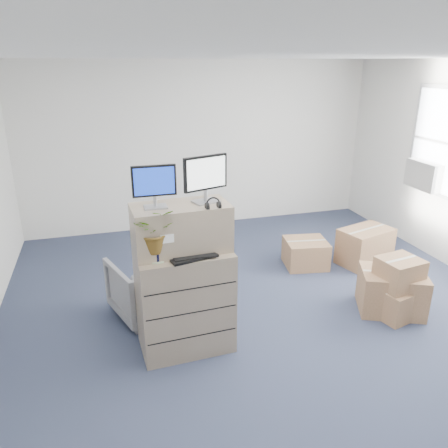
{
  "coord_description": "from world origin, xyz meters",
  "views": [
    {
      "loc": [
        -1.69,
        -3.76,
        2.75
      ],
      "look_at": [
        -0.48,
        0.4,
        1.14
      ],
      "focal_mm": 35.0,
      "sensor_mm": 36.0,
      "label": 1
    }
  ],
  "objects_px": {
    "monitor_left": "(154,184)",
    "keyboard": "(193,257)",
    "monitor_right": "(206,176)",
    "office_chair": "(147,284)",
    "potted_plant": "(155,236)",
    "filing_cabinet_lower": "(185,300)",
    "water_bottle": "(188,235)"
  },
  "relations": [
    {
      "from": "monitor_left",
      "to": "keyboard",
      "type": "distance_m",
      "value": 0.75
    },
    {
      "from": "monitor_right",
      "to": "office_chair",
      "type": "height_order",
      "value": "monitor_right"
    },
    {
      "from": "office_chair",
      "to": "potted_plant",
      "type": "bearing_deg",
      "value": 72.87
    },
    {
      "from": "monitor_left",
      "to": "potted_plant",
      "type": "bearing_deg",
      "value": -104.57
    },
    {
      "from": "filing_cabinet_lower",
      "to": "keyboard",
      "type": "bearing_deg",
      "value": -72.24
    },
    {
      "from": "filing_cabinet_lower",
      "to": "potted_plant",
      "type": "height_order",
      "value": "potted_plant"
    },
    {
      "from": "keyboard",
      "to": "potted_plant",
      "type": "distance_m",
      "value": 0.4
    },
    {
      "from": "monitor_left",
      "to": "water_bottle",
      "type": "bearing_deg",
      "value": 8.87
    },
    {
      "from": "water_bottle",
      "to": "office_chair",
      "type": "height_order",
      "value": "water_bottle"
    },
    {
      "from": "monitor_left",
      "to": "potted_plant",
      "type": "relative_size",
      "value": 0.92
    },
    {
      "from": "potted_plant",
      "to": "filing_cabinet_lower",
      "type": "bearing_deg",
      "value": 21.28
    },
    {
      "from": "potted_plant",
      "to": "office_chair",
      "type": "height_order",
      "value": "potted_plant"
    },
    {
      "from": "office_chair",
      "to": "keyboard",
      "type": "bearing_deg",
      "value": 92.83
    },
    {
      "from": "filing_cabinet_lower",
      "to": "monitor_left",
      "type": "distance_m",
      "value": 1.22
    },
    {
      "from": "keyboard",
      "to": "monitor_right",
      "type": "bearing_deg",
      "value": 38.54
    },
    {
      "from": "keyboard",
      "to": "water_bottle",
      "type": "relative_size",
      "value": 1.72
    },
    {
      "from": "filing_cabinet_lower",
      "to": "potted_plant",
      "type": "relative_size",
      "value": 2.44
    },
    {
      "from": "filing_cabinet_lower",
      "to": "potted_plant",
      "type": "bearing_deg",
      "value": -161.47
    },
    {
      "from": "filing_cabinet_lower",
      "to": "monitor_right",
      "type": "distance_m",
      "value": 1.26
    },
    {
      "from": "keyboard",
      "to": "water_bottle",
      "type": "xyz_separation_m",
      "value": [
        0.0,
        0.24,
        0.12
      ]
    },
    {
      "from": "potted_plant",
      "to": "monitor_left",
      "type": "bearing_deg",
      "value": 75.2
    },
    {
      "from": "monitor_left",
      "to": "office_chair",
      "type": "bearing_deg",
      "value": 95.3
    },
    {
      "from": "monitor_right",
      "to": "potted_plant",
      "type": "bearing_deg",
      "value": -179.83
    },
    {
      "from": "monitor_right",
      "to": "potted_plant",
      "type": "height_order",
      "value": "monitor_right"
    },
    {
      "from": "monitor_right",
      "to": "monitor_left",
      "type": "bearing_deg",
      "value": 165.51
    },
    {
      "from": "monitor_right",
      "to": "keyboard",
      "type": "xyz_separation_m",
      "value": [
        -0.19,
        -0.23,
        -0.69
      ]
    },
    {
      "from": "filing_cabinet_lower",
      "to": "monitor_right",
      "type": "xyz_separation_m",
      "value": [
        0.25,
        0.06,
        1.23
      ]
    },
    {
      "from": "monitor_right",
      "to": "potted_plant",
      "type": "relative_size",
      "value": 1.03
    },
    {
      "from": "monitor_right",
      "to": "keyboard",
      "type": "distance_m",
      "value": 0.75
    },
    {
      "from": "keyboard",
      "to": "water_bottle",
      "type": "height_order",
      "value": "water_bottle"
    },
    {
      "from": "monitor_right",
      "to": "office_chair",
      "type": "relative_size",
      "value": 0.59
    },
    {
      "from": "water_bottle",
      "to": "office_chair",
      "type": "relative_size",
      "value": 0.34
    }
  ]
}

